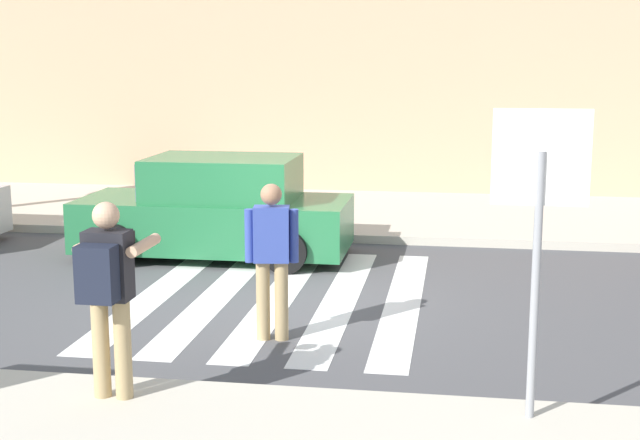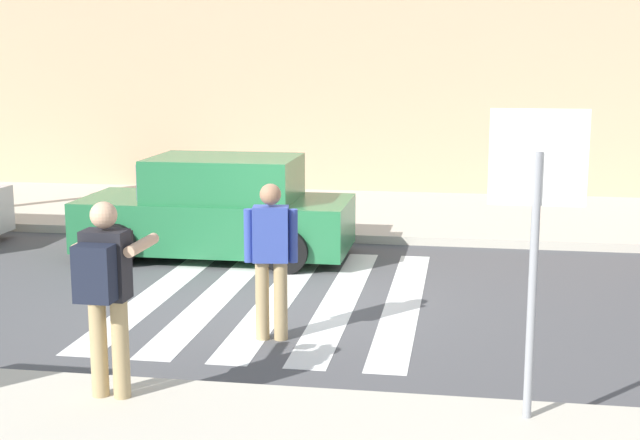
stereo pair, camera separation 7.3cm
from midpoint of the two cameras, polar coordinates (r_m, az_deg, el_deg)
ground_plane at (r=11.33m, az=-2.66°, el=-5.20°), size 120.00×120.00×0.00m
sidewalk_far at (r=17.08m, az=1.52°, el=0.46°), size 60.00×4.80×0.14m
building_facade_far at (r=21.19m, az=3.21°, el=9.69°), size 56.00×4.00×5.49m
crosswalk_stripe_0 at (r=11.94m, az=-10.01°, el=-4.51°), size 0.44×5.20×0.01m
crosswalk_stripe_1 at (r=11.70m, az=-6.30°, el=-4.72°), size 0.44×5.20×0.01m
crosswalk_stripe_2 at (r=11.52m, az=-2.45°, el=-4.91°), size 0.44×5.20×0.01m
crosswalk_stripe_3 at (r=11.39m, az=1.51°, el=-5.09°), size 0.44×5.20×0.01m
crosswalk_stripe_4 at (r=11.31m, az=5.54°, el=-5.25°), size 0.44×5.20×0.01m
stop_sign at (r=7.22m, az=13.97°, el=1.48°), size 0.76×0.08×2.53m
photographer_with_backpack at (r=7.79m, az=-13.31°, el=-3.94°), size 0.59×0.85×1.72m
pedestrian_crossing at (r=9.61m, az=-2.94°, el=-2.10°), size 0.58×0.29×1.72m
parked_car_green at (r=13.68m, az=-6.37°, el=0.62°), size 4.10×1.92×1.55m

